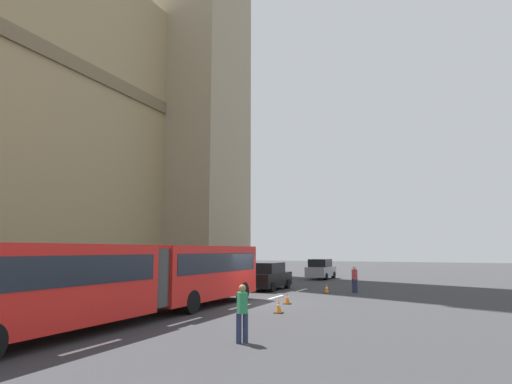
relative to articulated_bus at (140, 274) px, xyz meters
name	(u,v)px	position (x,y,z in m)	size (l,w,h in m)	color
ground_plane	(256,303)	(6.68, -1.99, -1.75)	(160.00, 160.00, 0.00)	#333335
lane_centre_marking	(216,313)	(2.63, -1.99, -1.74)	(25.20, 0.16, 0.01)	silver
articulated_bus	(140,274)	(0.00, 0.00, 0.00)	(16.71, 2.54, 2.90)	red
sedan_lead	(269,276)	(13.39, 0.11, -0.83)	(4.40, 1.86, 1.85)	black
sedan_trailing	(321,269)	(25.29, -0.17, -0.83)	(4.40, 1.86, 1.85)	gray
traffic_cone_west	(279,306)	(3.84, -4.42, -1.46)	(0.36, 0.36, 0.58)	black
traffic_cone_middle	(287,298)	(6.86, -3.68, -1.46)	(0.36, 0.36, 0.58)	black
traffic_cone_east	(327,288)	(12.99, -4.05, -1.46)	(0.36, 0.36, 0.58)	black
pedestrian_near_cones	(242,311)	(-2.07, -5.61, -0.83)	(0.46, 0.44, 1.69)	#262D4C
pedestrian_by_kerb	(355,278)	(13.92, -5.65, -0.83)	(0.43, 0.36, 1.69)	#262D4C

